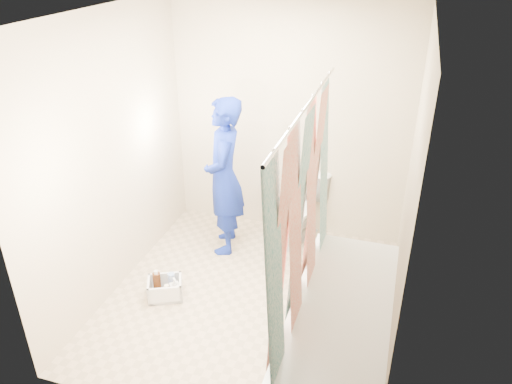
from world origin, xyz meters
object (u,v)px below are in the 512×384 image
(cleaning_caddy, at_px, (166,289))
(plumber, at_px, (224,177))
(toilet, at_px, (297,209))
(bathtub, at_px, (340,327))

(cleaning_caddy, bearing_deg, plumber, 51.48)
(toilet, bearing_deg, bathtub, -43.89)
(toilet, height_order, cleaning_caddy, toilet)
(bathtub, bearing_deg, cleaning_caddy, 171.51)
(plumber, bearing_deg, toilet, 102.28)
(bathtub, height_order, toilet, toilet)
(bathtub, relative_size, toilet, 2.46)
(bathtub, distance_m, toilet, 1.65)
(cleaning_caddy, bearing_deg, toilet, 30.64)
(toilet, xyz_separation_m, plumber, (-0.65, -0.36, 0.43))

